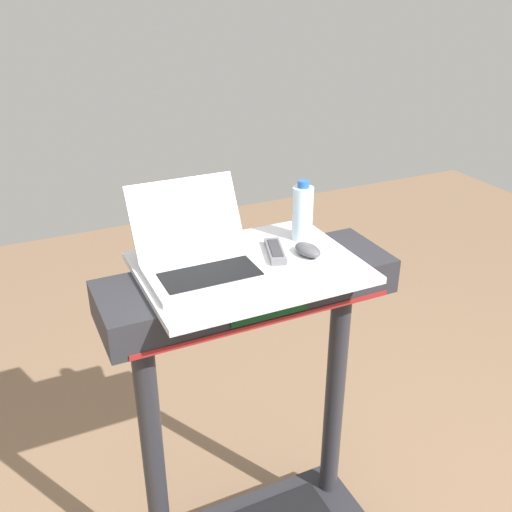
% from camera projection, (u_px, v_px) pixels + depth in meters
% --- Properties ---
extents(desk_board, '(0.64, 0.48, 0.02)m').
position_uv_depth(desk_board, '(249.00, 267.00, 1.71)').
color(desk_board, silver).
rests_on(desk_board, treadmill_base).
extents(laptop, '(0.33, 0.35, 0.22)m').
position_uv_depth(laptop, '(201.00, 255.00, 1.66)').
color(laptop, '#B7B7BC').
rests_on(laptop, desk_board).
extents(computer_mouse, '(0.07, 0.11, 0.03)m').
position_uv_depth(computer_mouse, '(308.00, 250.00, 1.76)').
color(computer_mouse, '#4C4C51').
rests_on(computer_mouse, desk_board).
extents(water_bottle, '(0.07, 0.07, 0.20)m').
position_uv_depth(water_bottle, '(302.00, 212.00, 1.84)').
color(water_bottle, silver).
rests_on(water_bottle, desk_board).
extents(tv_remote, '(0.09, 0.17, 0.02)m').
position_uv_depth(tv_remote, '(275.00, 251.00, 1.77)').
color(tv_remote, slate).
rests_on(tv_remote, desk_board).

